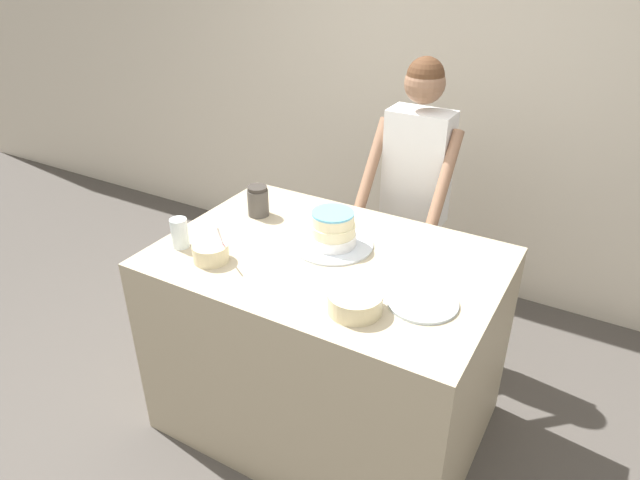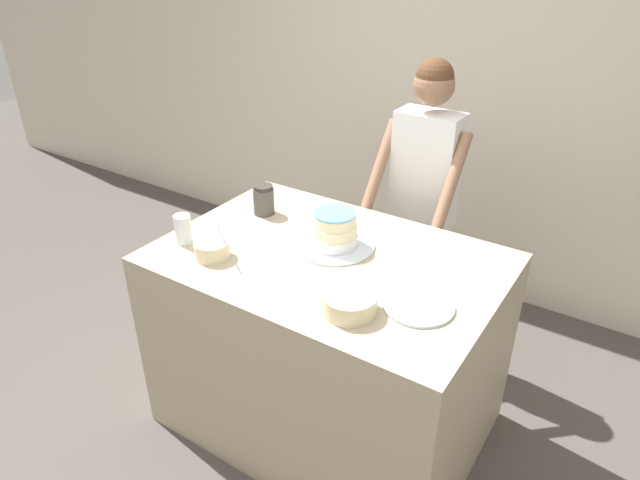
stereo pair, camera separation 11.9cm
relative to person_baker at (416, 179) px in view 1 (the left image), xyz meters
name	(u,v)px [view 1 (the left image)]	position (x,y,z in m)	size (l,w,h in m)	color
wall_back	(456,90)	(-0.08, 0.80, 0.28)	(10.00, 0.05, 2.60)	beige
counter	(327,343)	(-0.08, -0.78, -0.55)	(1.45, 0.99, 0.94)	tan
person_baker	(416,179)	(0.00, 0.00, 0.00)	(0.44, 0.45, 1.64)	#2D2D38
cake	(333,232)	(-0.11, -0.69, -0.01)	(0.36, 0.36, 0.16)	silver
frosting_bowl_pink	(211,252)	(-0.49, -1.06, -0.04)	(0.15, 0.15, 0.18)	beige
frosting_bowl_white	(355,301)	(0.20, -1.08, -0.04)	(0.20, 0.20, 0.08)	beige
drinking_glass	(180,233)	(-0.68, -1.03, -0.02)	(0.07, 0.07, 0.13)	silver
ceramic_plate	(423,302)	(0.39, -0.91, -0.08)	(0.27, 0.27, 0.01)	silver
stoneware_jar	(258,201)	(-0.57, -0.61, -0.01)	(0.10, 0.10, 0.15)	#4C4742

